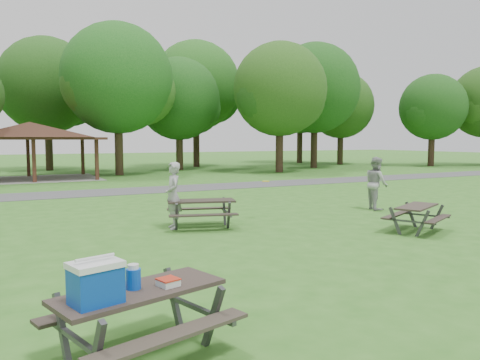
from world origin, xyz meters
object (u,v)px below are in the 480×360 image
picnic_table_middle (201,207)px  frisbee_catcher (376,183)px  frisbee_thrower (173,196)px  picnic_table_near (127,297)px

picnic_table_middle → frisbee_catcher: bearing=2.2°
picnic_table_middle → frisbee_catcher: size_ratio=1.18×
picnic_table_middle → frisbee_catcher: frisbee_catcher is taller
picnic_table_middle → frisbee_thrower: 0.90m
picnic_table_middle → frisbee_catcher: (7.22, 0.27, 0.36)m
picnic_table_middle → frisbee_thrower: frisbee_thrower is taller
picnic_table_near → frisbee_catcher: frisbee_catcher is taller
picnic_table_near → picnic_table_middle: (4.10, 7.46, -0.17)m
frisbee_thrower → frisbee_catcher: frisbee_catcher is taller
frisbee_thrower → picnic_table_near: bearing=-15.4°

